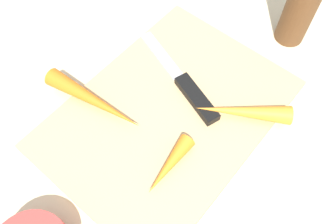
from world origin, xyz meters
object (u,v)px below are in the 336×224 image
object	(u,v)px
cutting_board	(168,114)
carrot_longest	(94,100)
knife	(192,92)
carrot_shortest	(169,165)
carrot_medium	(243,112)

from	to	relation	value
cutting_board	carrot_longest	bearing A→B (deg)	123.94
cutting_board	knife	xyz separation A→B (m)	(0.05, -0.01, 0.01)
carrot_shortest	carrot_medium	bearing A→B (deg)	162.46
carrot_medium	carrot_longest	xyz separation A→B (m)	(-0.12, 0.18, 0.00)
knife	carrot_shortest	distance (m)	0.12
carrot_shortest	carrot_longest	size ratio (longest dim) A/B	0.56
cutting_board	carrot_shortest	xyz separation A→B (m)	(-0.07, -0.06, 0.02)
carrot_longest	knife	bearing A→B (deg)	39.41
knife	carrot_medium	distance (m)	0.08
cutting_board	carrot_shortest	bearing A→B (deg)	-139.09
carrot_longest	carrot_shortest	bearing A→B (deg)	-10.36
carrot_medium	carrot_longest	size ratio (longest dim) A/B	0.84
cutting_board	carrot_shortest	size ratio (longest dim) A/B	3.95
knife	cutting_board	bearing A→B (deg)	99.23
carrot_shortest	carrot_medium	distance (m)	0.13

